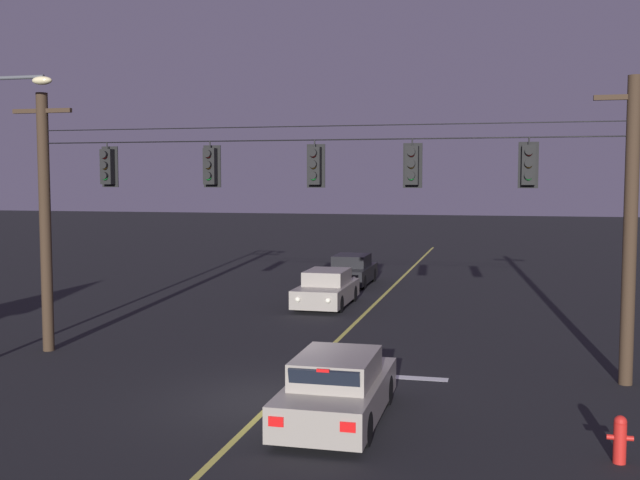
# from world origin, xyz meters

# --- Properties ---
(ground_plane) EXTENTS (180.00, 180.00, 0.00)m
(ground_plane) POSITION_xyz_m (0.00, 0.00, 0.00)
(ground_plane) COLOR black
(lane_centre_stripe) EXTENTS (0.14, 60.00, 0.01)m
(lane_centre_stripe) POSITION_xyz_m (0.00, 9.28, 0.00)
(lane_centre_stripe) COLOR #D1C64C
(lane_centre_stripe) RESTS_ON ground
(stop_bar_paint) EXTENTS (3.40, 0.36, 0.01)m
(stop_bar_paint) POSITION_xyz_m (1.90, 2.68, 0.00)
(stop_bar_paint) COLOR silver
(stop_bar_paint) RESTS_ON ground
(signal_span_assembly) EXTENTS (17.27, 0.32, 7.29)m
(signal_span_assembly) POSITION_xyz_m (0.00, 3.28, 3.79)
(signal_span_assembly) COLOR #38281C
(signal_span_assembly) RESTS_ON ground
(traffic_light_leftmost) EXTENTS (0.48, 0.41, 1.22)m
(traffic_light_leftmost) POSITION_xyz_m (-5.76, 3.26, 5.23)
(traffic_light_leftmost) COLOR black
(traffic_light_left_inner) EXTENTS (0.48, 0.41, 1.22)m
(traffic_light_left_inner) POSITION_xyz_m (-2.76, 3.26, 5.23)
(traffic_light_left_inner) COLOR black
(traffic_light_centre) EXTENTS (0.48, 0.41, 1.22)m
(traffic_light_centre) POSITION_xyz_m (0.10, 3.26, 5.23)
(traffic_light_centre) COLOR black
(traffic_light_right_inner) EXTENTS (0.48, 0.41, 1.22)m
(traffic_light_right_inner) POSITION_xyz_m (2.60, 3.26, 5.23)
(traffic_light_right_inner) COLOR black
(traffic_light_rightmost) EXTENTS (0.48, 0.41, 1.22)m
(traffic_light_rightmost) POSITION_xyz_m (5.40, 3.26, 5.23)
(traffic_light_rightmost) COLOR black
(car_waiting_near_lane) EXTENTS (1.80, 4.33, 1.39)m
(car_waiting_near_lane) POSITION_xyz_m (1.63, -1.02, 0.65)
(car_waiting_near_lane) COLOR gray
(car_waiting_near_lane) RESTS_ON ground
(car_oncoming_lead) EXTENTS (1.80, 4.42, 1.39)m
(car_oncoming_lead) POSITION_xyz_m (-1.75, 12.68, 0.65)
(car_oncoming_lead) COLOR gray
(car_oncoming_lead) RESTS_ON ground
(car_oncoming_trailing) EXTENTS (1.80, 4.42, 1.39)m
(car_oncoming_trailing) POSITION_xyz_m (-1.98, 18.78, 0.65)
(car_oncoming_trailing) COLOR black
(car_oncoming_trailing) RESTS_ON ground
(fire_hydrant) EXTENTS (0.44, 0.22, 0.84)m
(fire_hydrant) POSITION_xyz_m (6.85, -2.14, 0.44)
(fire_hydrant) COLOR red
(fire_hydrant) RESTS_ON ground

